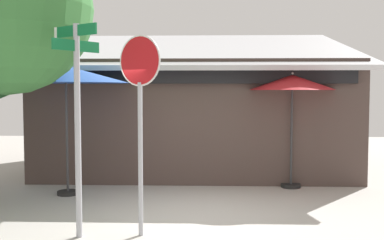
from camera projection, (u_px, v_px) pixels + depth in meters
The scene contains 6 objects.
ground_plane at pixel (190, 218), 8.23m from camera, with size 28.00×28.00×0.10m, color #ADA8A0.
cafe_building at pixel (197, 113), 13.36m from camera, with size 8.38×6.02×4.06m.
street_sign_post at pixel (77, 109), 6.89m from camera, with size 0.77×0.72×3.16m.
stop_sign at pixel (140, 97), 6.96m from camera, with size 0.66×0.40×3.01m.
patio_umbrella_royal_blue_left at pixel (66, 75), 9.69m from camera, with size 2.63×2.63×2.77m.
patio_umbrella_crimson_center at pixel (292, 84), 10.43m from camera, with size 1.91×1.91×2.61m.
Camera 1 is at (0.33, -8.10, 2.19)m, focal length 43.90 mm.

